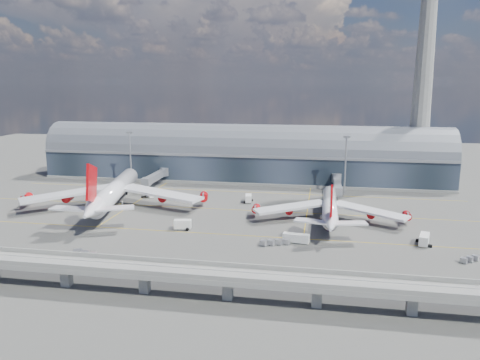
% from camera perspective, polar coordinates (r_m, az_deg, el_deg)
% --- Properties ---
extents(ground, '(500.00, 500.00, 0.00)m').
position_cam_1_polar(ground, '(164.44, -4.44, -5.35)').
color(ground, '#474744').
rests_on(ground, ground).
extents(taxi_lines, '(200.00, 80.12, 0.01)m').
position_cam_1_polar(taxi_lines, '(185.04, -2.72, -3.36)').
color(taxi_lines, gold).
rests_on(taxi_lines, ground).
extents(terminal, '(200.00, 30.00, 28.00)m').
position_cam_1_polar(terminal, '(236.28, 0.28, 2.81)').
color(terminal, '#1C2630').
rests_on(terminal, ground).
extents(control_tower, '(19.00, 19.00, 103.00)m').
position_cam_1_polar(control_tower, '(239.09, 21.48, 11.81)').
color(control_tower, gray).
rests_on(control_tower, ground).
extents(guideway, '(220.00, 8.50, 7.20)m').
position_cam_1_polar(guideway, '(113.47, -11.61, -10.81)').
color(guideway, gray).
rests_on(guideway, ground).
extents(floodlight_mast_left, '(3.00, 0.70, 25.70)m').
position_cam_1_polar(floodlight_mast_left, '(228.37, -13.21, 2.76)').
color(floodlight_mast_left, gray).
rests_on(floodlight_mast_left, ground).
extents(floodlight_mast_right, '(3.00, 0.70, 25.70)m').
position_cam_1_polar(floodlight_mast_right, '(210.01, 12.74, 2.00)').
color(floodlight_mast_right, gray).
rests_on(floodlight_mast_right, ground).
extents(airliner_left, '(72.64, 76.50, 23.45)m').
position_cam_1_polar(airliner_left, '(188.61, -15.13, -1.37)').
color(airliner_left, white).
rests_on(airliner_left, ground).
extents(airliner_right, '(55.95, 58.45, 18.60)m').
position_cam_1_polar(airliner_right, '(169.06, 10.87, -3.34)').
color(airliner_right, white).
rests_on(airliner_right, ground).
extents(jet_bridge_left, '(4.40, 28.00, 7.25)m').
position_cam_1_polar(jet_bridge_left, '(223.17, -10.14, 0.47)').
color(jet_bridge_left, gray).
rests_on(jet_bridge_left, ground).
extents(jet_bridge_right, '(4.40, 32.00, 7.25)m').
position_cam_1_polar(jet_bridge_right, '(207.71, 11.76, -0.44)').
color(jet_bridge_right, gray).
rests_on(jet_bridge_right, ground).
extents(service_truck_1, '(6.07, 3.64, 3.30)m').
position_cam_1_polar(service_truck_1, '(158.72, -7.00, -5.41)').
color(service_truck_1, silver).
rests_on(service_truck_1, ground).
extents(service_truck_2, '(8.28, 3.54, 2.91)m').
position_cam_1_polar(service_truck_2, '(145.81, 6.84, -7.05)').
color(service_truck_2, silver).
rests_on(service_truck_2, ground).
extents(service_truck_3, '(4.27, 7.14, 3.24)m').
position_cam_1_polar(service_truck_3, '(153.71, 21.53, -6.76)').
color(service_truck_3, silver).
rests_on(service_truck_3, ground).
extents(service_truck_4, '(3.37, 5.73, 3.13)m').
position_cam_1_polar(service_truck_4, '(192.39, 1.04, -2.27)').
color(service_truck_4, silver).
rests_on(service_truck_4, ground).
extents(service_truck_5, '(5.96, 5.62, 2.87)m').
position_cam_1_polar(service_truck_5, '(204.49, -11.09, -1.67)').
color(service_truck_5, silver).
rests_on(service_truck_5, ground).
extents(cargo_train_0, '(8.32, 4.03, 1.83)m').
position_cam_1_polar(cargo_train_0, '(140.34, -18.36, -8.60)').
color(cargo_train_0, gray).
rests_on(cargo_train_0, ground).
extents(cargo_train_1, '(9.36, 4.69, 1.57)m').
position_cam_1_polar(cargo_train_1, '(143.55, 4.25, -7.59)').
color(cargo_train_1, gray).
rests_on(cargo_train_1, ground).
extents(cargo_train_2, '(6.20, 4.86, 1.47)m').
position_cam_1_polar(cargo_train_2, '(144.91, 26.19, -8.67)').
color(cargo_train_2, gray).
rests_on(cargo_train_2, ground).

